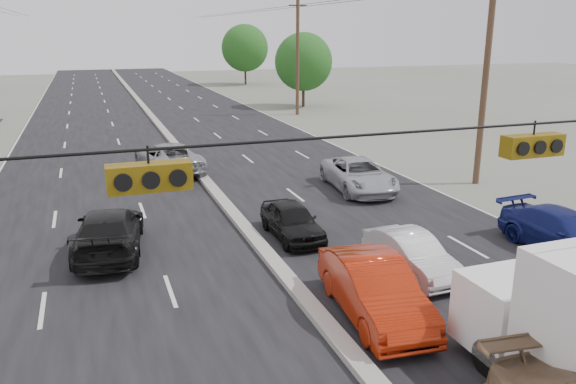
% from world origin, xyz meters
% --- Properties ---
extents(road_surface, '(20.00, 160.00, 0.02)m').
position_xyz_m(road_surface, '(0.00, 30.00, 0.00)').
color(road_surface, black).
rests_on(road_surface, ground).
extents(center_median, '(0.50, 160.00, 0.20)m').
position_xyz_m(center_median, '(0.00, 30.00, 0.10)').
color(center_median, gray).
rests_on(center_median, ground).
extents(utility_pole_right_b, '(1.60, 0.30, 10.00)m').
position_xyz_m(utility_pole_right_b, '(12.50, 15.00, 5.11)').
color(utility_pole_right_b, '#422D1E').
rests_on(utility_pole_right_b, ground).
extents(utility_pole_right_c, '(1.60, 0.30, 10.00)m').
position_xyz_m(utility_pole_right_c, '(12.50, 40.00, 5.11)').
color(utility_pole_right_c, '#422D1E').
rests_on(utility_pole_right_c, ground).
extents(traffic_signals, '(25.00, 0.30, 0.54)m').
position_xyz_m(traffic_signals, '(1.40, 0.00, 5.49)').
color(traffic_signals, black).
rests_on(traffic_signals, ground).
extents(tree_right_mid, '(5.60, 5.60, 7.14)m').
position_xyz_m(tree_right_mid, '(15.00, 45.00, 4.34)').
color(tree_right_mid, '#382619').
rests_on(tree_right_mid, ground).
extents(tree_right_far, '(6.40, 6.40, 8.16)m').
position_xyz_m(tree_right_far, '(16.00, 70.00, 4.96)').
color(tree_right_far, '#382619').
rests_on(tree_right_far, ground).
extents(red_sedan, '(2.07, 4.84, 1.55)m').
position_xyz_m(red_sedan, '(1.40, 4.72, 0.77)').
color(red_sedan, '#A6210A').
rests_on(red_sedan, ground).
extents(queue_car_a, '(1.53, 3.77, 1.28)m').
position_xyz_m(queue_car_a, '(1.40, 10.94, 0.64)').
color(queue_car_a, black).
rests_on(queue_car_a, ground).
extents(queue_car_b, '(1.49, 3.88, 1.26)m').
position_xyz_m(queue_car_b, '(3.76, 6.75, 0.63)').
color(queue_car_b, silver).
rests_on(queue_car_b, ground).
extents(queue_car_c, '(2.88, 5.42, 1.45)m').
position_xyz_m(queue_car_c, '(6.50, 15.83, 0.73)').
color(queue_car_c, '#A5A9AD').
rests_on(queue_car_c, ground).
extents(queue_car_d, '(2.30, 4.96, 1.40)m').
position_xyz_m(queue_car_d, '(9.52, 6.50, 0.70)').
color(queue_car_d, navy).
rests_on(queue_car_d, ground).
extents(oncoming_near, '(2.76, 5.39, 1.50)m').
position_xyz_m(oncoming_near, '(-4.86, 11.67, 0.75)').
color(oncoming_near, black).
rests_on(oncoming_near, ground).
extents(oncoming_far, '(3.36, 5.98, 1.58)m').
position_xyz_m(oncoming_far, '(-1.40, 22.28, 0.79)').
color(oncoming_far, gray).
rests_on(oncoming_far, ground).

